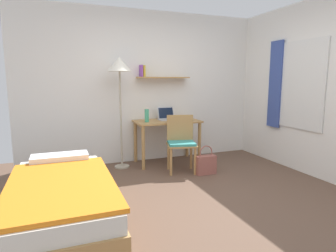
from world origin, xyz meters
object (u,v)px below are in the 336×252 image
object	(u,v)px
laptop	(167,116)
water_bottle	(147,116)
desk	(167,128)
book_stack	(187,118)
desk_chair	(181,141)
standing_lamp	(120,71)
bed	(62,201)
handbag	(206,164)

from	to	relation	value
laptop	water_bottle	bearing A→B (deg)	-160.21
desk	book_stack	distance (m)	0.41
desk_chair	water_bottle	size ratio (longest dim) A/B	4.11
standing_lamp	desk_chair	bearing A→B (deg)	-32.02
desk	laptop	distance (m)	0.21
standing_lamp	water_bottle	bearing A→B (deg)	-7.81
bed	water_bottle	distance (m)	2.20
bed	desk_chair	xyz separation A→B (m)	(1.78, 1.15, 0.25)
water_bottle	book_stack	size ratio (longest dim) A/B	0.84
desk	laptop	size ratio (longest dim) A/B	3.65
standing_lamp	book_stack	distance (m)	1.42
book_stack	handbag	world-z (taller)	book_stack
handbag	book_stack	bearing A→B (deg)	86.74
water_bottle	book_stack	distance (m)	0.76
laptop	handbag	world-z (taller)	laptop
water_bottle	desk	bearing A→B (deg)	8.57
desk_chair	water_bottle	distance (m)	0.72
standing_lamp	water_bottle	distance (m)	0.83
standing_lamp	water_bottle	world-z (taller)	standing_lamp
handbag	water_bottle	bearing A→B (deg)	133.45
desk	bed	bearing A→B (deg)	-136.31
bed	desk	size ratio (longest dim) A/B	1.72
desk	handbag	distance (m)	0.98
bed	water_bottle	bearing A→B (deg)	49.66
laptop	desk_chair	bearing A→B (deg)	-89.18
desk_chair	desk	bearing A→B (deg)	94.01
desk_chair	water_bottle	world-z (taller)	water_bottle
water_bottle	handbag	world-z (taller)	water_bottle
bed	laptop	world-z (taller)	laptop
bed	book_stack	xyz separation A→B (m)	(2.12, 1.66, 0.53)
desk_chair	laptop	size ratio (longest dim) A/B	2.94
laptop	standing_lamp	bearing A→B (deg)	-173.90
laptop	handbag	distance (m)	1.14
standing_lamp	laptop	distance (m)	1.13
book_stack	bed	bearing A→B (deg)	-141.89
standing_lamp	handbag	xyz separation A→B (m)	(1.13, -0.80, -1.41)
desk	water_bottle	bearing A→B (deg)	-171.43
bed	desk_chair	world-z (taller)	desk_chair
laptop	book_stack	bearing A→B (deg)	-15.01
desk	water_bottle	world-z (taller)	water_bottle
laptop	book_stack	size ratio (longest dim) A/B	1.17
desk_chair	standing_lamp	size ratio (longest dim) A/B	0.49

